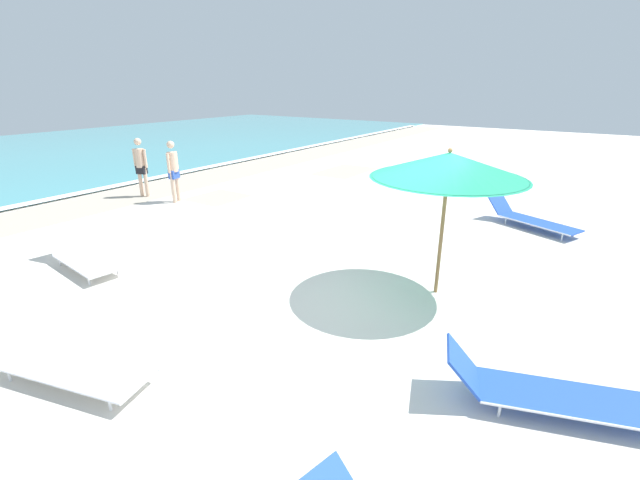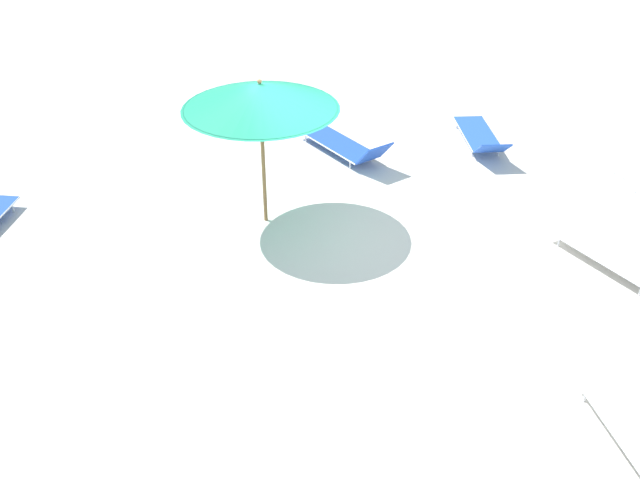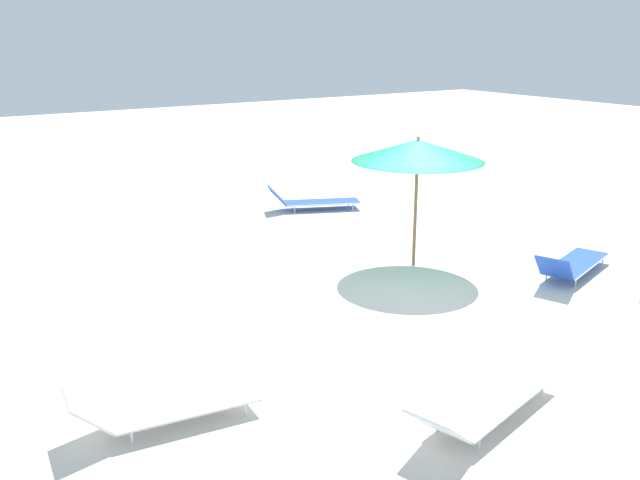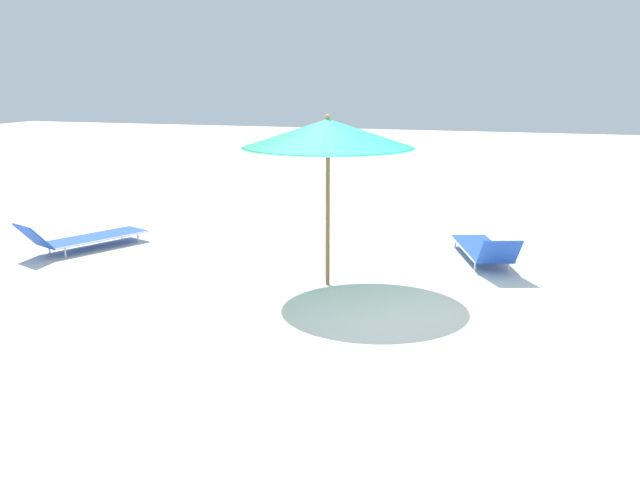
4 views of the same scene
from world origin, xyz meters
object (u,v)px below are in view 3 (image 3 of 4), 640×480
Objects in this scene: beach_umbrella at (418,151)px; sun_lounger_near_water_right at (572,264)px; sun_lounger_beside_umbrella at (163,406)px; sun_lounger_near_water_left at (483,404)px; sun_lounger_mid_beach_solo at (313,201)px.

sun_lounger_near_water_right is at bearing -135.88° from beach_umbrella.
sun_lounger_beside_umbrella reaches higher than sun_lounger_near_water_left.
sun_lounger_near_water_left is 1.05× the size of sun_lounger_near_water_right.
sun_lounger_near_water_right is (-2.00, -1.94, -1.91)m from beach_umbrella.
beach_umbrella reaches higher than sun_lounger_near_water_left.
sun_lounger_near_water_right is 6.69m from sun_lounger_mid_beach_solo.
sun_lounger_mid_beach_solo is at bearing -8.32° from sun_lounger_near_water_right.
beach_umbrella is at bearing 25.19° from sun_lounger_near_water_right.
sun_lounger_mid_beach_solo is (4.58, -0.71, -1.91)m from beach_umbrella.
sun_lounger_near_water_right is at bearing -146.25° from sun_lounger_mid_beach_solo.
sun_lounger_beside_umbrella is at bearing 76.62° from sun_lounger_near_water_right.
beach_umbrella is 5.82m from sun_lounger_near_water_left.
beach_umbrella is at bearing -165.62° from sun_lounger_mid_beach_solo.
sun_lounger_near_water_right is (0.76, -7.86, 0.00)m from sun_lounger_beside_umbrella.
beach_umbrella reaches higher than sun_lounger_beside_umbrella.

